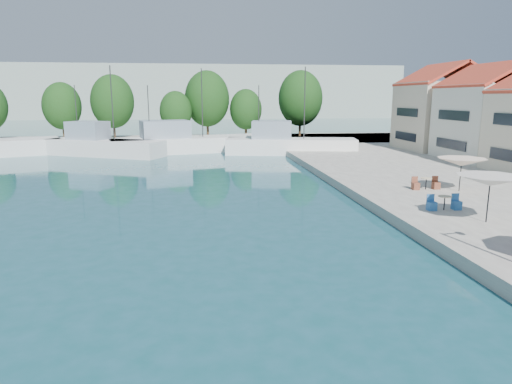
{
  "coord_description": "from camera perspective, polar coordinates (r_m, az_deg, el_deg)",
  "views": [
    {
      "loc": [
        -3.83,
        1.51,
        6.47
      ],
      "look_at": [
        -0.69,
        26.0,
        1.32
      ],
      "focal_mm": 32.0,
      "sensor_mm": 36.0,
      "label": 1
    }
  ],
  "objects": [
    {
      "name": "building_06",
      "position": [
        56.79,
        22.4,
        9.92
      ],
      "size": [
        9.0,
        8.8,
        10.2
      ],
      "color": "beige",
      "rests_on": "quay_right"
    },
    {
      "name": "cafe_table_02",
      "position": [
        26.13,
        22.47,
        -1.48
      ],
      "size": [
        1.82,
        0.7,
        0.76
      ],
      "color": "black",
      "rests_on": "quay_right"
    },
    {
      "name": "tree_07",
      "position": [
        68.83,
        -1.28,
        10.28
      ],
      "size": [
        4.77,
        4.77,
        7.07
      ],
      "color": "#3F2B19",
      "rests_on": "quay_far"
    },
    {
      "name": "umbrella_white",
      "position": [
        24.09,
        27.24,
        1.26
      ],
      "size": [
        3.12,
        3.12,
        2.27
      ],
      "color": "black",
      "rests_on": "quay_right"
    },
    {
      "name": "building_05",
      "position": [
        49.15,
        27.57,
        9.05
      ],
      "size": [
        8.4,
        8.8,
        9.7
      ],
      "color": "silver",
      "rests_on": "quay_right"
    },
    {
      "name": "trawler_04",
      "position": [
        52.99,
        3.96,
        5.9
      ],
      "size": [
        15.29,
        6.48,
        10.2
      ],
      "rotation": [
        0.0,
        0.0,
        -0.18
      ],
      "color": "white",
      "rests_on": "ground"
    },
    {
      "name": "tree_03",
      "position": [
        72.21,
        -23.1,
        9.86
      ],
      "size": [
        5.4,
        5.4,
        7.99
      ],
      "color": "#3F2B19",
      "rests_on": "quay_far"
    },
    {
      "name": "tree_06",
      "position": [
        69.37,
        -6.13,
        11.51
      ],
      "size": [
        6.58,
        6.58,
        9.74
      ],
      "color": "#3F2B19",
      "rests_on": "quay_far"
    },
    {
      "name": "trawler_02",
      "position": [
        54.2,
        -18.74,
        5.44
      ],
      "size": [
        13.99,
        9.3,
        10.2
      ],
      "rotation": [
        0.0,
        0.0,
        -0.45
      ],
      "color": "silver",
      "rests_on": "ground"
    },
    {
      "name": "trawler_03",
      "position": [
        55.32,
        -8.93,
        6.03
      ],
      "size": [
        18.68,
        9.14,
        10.2
      ],
      "rotation": [
        0.0,
        0.0,
        0.26
      ],
      "color": "white",
      "rests_on": "ground"
    },
    {
      "name": "umbrella_cream",
      "position": [
        31.56,
        24.31,
        3.44
      ],
      "size": [
        3.06,
        3.06,
        2.11
      ],
      "color": "black",
      "rests_on": "quay_right"
    },
    {
      "name": "cafe_table_03",
      "position": [
        31.51,
        20.47,
        0.82
      ],
      "size": [
        1.82,
        0.7,
        0.76
      ],
      "color": "black",
      "rests_on": "quay_right"
    },
    {
      "name": "hill_east",
      "position": [
        183.8,
        6.64,
        11.56
      ],
      "size": [
        140.0,
        40.0,
        12.0
      ],
      "primitive_type": "cube",
      "color": "#94A195",
      "rests_on": "ground"
    },
    {
      "name": "tree_08",
      "position": [
        70.59,
        5.57,
        11.57
      ],
      "size": [
        6.65,
        6.65,
        9.85
      ],
      "color": "#3F2B19",
      "rests_on": "quay_far"
    },
    {
      "name": "hill_west",
      "position": [
        160.65,
        -17.04,
        11.82
      ],
      "size": [
        180.0,
        40.0,
        16.0
      ],
      "primitive_type": "cube",
      "color": "#94A195",
      "rests_on": "ground"
    },
    {
      "name": "quay_far",
      "position": [
        65.92,
        -10.95,
        6.19
      ],
      "size": [
        90.0,
        16.0,
        0.6
      ],
      "primitive_type": "cube",
      "color": "gray",
      "rests_on": "ground"
    },
    {
      "name": "tree_05",
      "position": [
        67.14,
        -10.0,
        9.92
      ],
      "size": [
        4.57,
        4.57,
        6.76
      ],
      "color": "#3F2B19",
      "rests_on": "quay_far"
    },
    {
      "name": "tree_04",
      "position": [
        70.17,
        -17.51,
        10.74
      ],
      "size": [
        6.15,
        6.15,
        9.1
      ],
      "color": "#3F2B19",
      "rests_on": "quay_far"
    }
  ]
}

